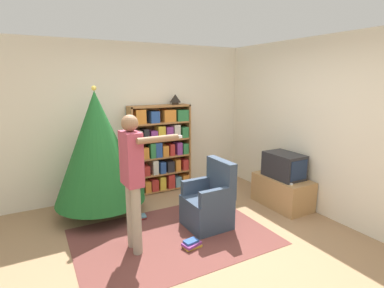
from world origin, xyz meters
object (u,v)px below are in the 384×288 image
christmas_tree (98,148)px  standing_person (133,173)px  armchair (209,204)px  bookshelf (161,149)px  table_lamp (175,99)px  television (284,165)px

christmas_tree → standing_person: (0.14, -1.18, -0.07)m
armchair → standing_person: size_ratio=0.57×
bookshelf → table_lamp: size_ratio=7.76×
christmas_tree → standing_person: size_ratio=1.18×
bookshelf → armchair: bearing=-88.2°
armchair → table_lamp: 2.08m
bookshelf → christmas_tree: (-1.18, -0.49, 0.25)m
television → table_lamp: size_ratio=3.03×
television → armchair: bearing=-179.3°
television → standing_person: size_ratio=0.37×
christmas_tree → standing_person: 1.19m
bookshelf → standing_person: size_ratio=0.96×
christmas_tree → table_lamp: size_ratio=9.53×
christmas_tree → standing_person: christmas_tree is taller
television → armchair: 1.43m
christmas_tree → armchair: size_ratio=2.07×
armchair → standing_person: 1.26m
television → christmas_tree: size_ratio=0.32×
christmas_tree → standing_person: bearing=-83.2°
standing_person → table_lamp: table_lamp is taller
standing_person → table_lamp: 2.25m
bookshelf → christmas_tree: bearing=-157.5°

